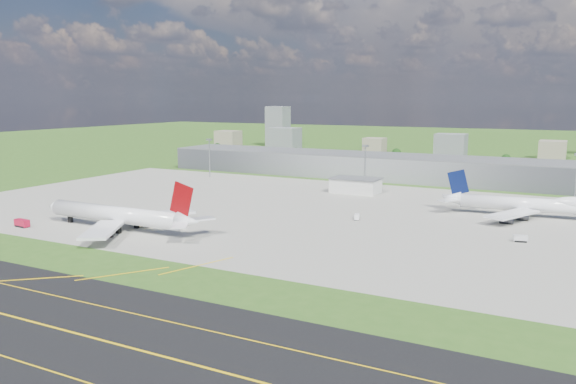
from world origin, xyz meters
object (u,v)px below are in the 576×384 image
at_px(fire_truck, 22,223).
at_px(van_white_far, 520,239).
at_px(airliner_blue_quad, 535,205).
at_px(van_white_near, 357,217).
at_px(airliner_red_twin, 120,216).
at_px(tug_yellow, 146,225).

height_order(fire_truck, van_white_far, fire_truck).
bearing_deg(airliner_blue_quad, van_white_near, -153.80).
height_order(airliner_blue_quad, fire_truck, airliner_blue_quad).
height_order(airliner_red_twin, van_white_far, airliner_red_twin).
bearing_deg(van_white_far, tug_yellow, -175.10).
bearing_deg(van_white_far, fire_truck, -172.65).
relative_size(airliner_red_twin, van_white_far, 14.87).
xyz_separation_m(tug_yellow, van_white_near, (72.50, 53.16, 0.24)).
xyz_separation_m(airliner_blue_quad, van_white_far, (-1.35, -49.91, -4.32)).
distance_m(airliner_blue_quad, van_white_far, 50.11).
bearing_deg(tug_yellow, van_white_near, 29.96).
bearing_deg(airliner_red_twin, tug_yellow, -123.93).
relative_size(airliner_red_twin, airliner_blue_quad, 1.03).
height_order(airliner_blue_quad, van_white_near, airliner_blue_quad).
height_order(airliner_red_twin, fire_truck, airliner_red_twin).
xyz_separation_m(airliner_blue_quad, fire_truck, (-186.38, -118.08, -4.02)).
distance_m(van_white_near, van_white_far, 67.69).
distance_m(airliner_blue_quad, fire_truck, 220.67).
height_order(tug_yellow, van_white_near, van_white_near).
bearing_deg(airliner_blue_quad, tug_yellow, -151.14).
relative_size(airliner_blue_quad, fire_truck, 10.67).
relative_size(airliner_blue_quad, tug_yellow, 18.45).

